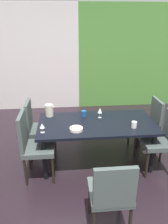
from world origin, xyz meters
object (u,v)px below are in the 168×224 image
Objects in this scene: chair_right_far at (148,122)px; chair_right_near at (162,138)px; chair_left_far at (37,126)px; wine_glass_near_window at (100,111)px; chair_head_near at (111,192)px; dining_table at (97,127)px; cup_rear at (134,125)px; chair_left_near at (33,143)px; serving_bowl_front at (76,129)px; wine_glass_corner at (42,126)px; cup_right at (84,114)px; pitcher_left at (49,110)px.

chair_right_far is 1.00× the size of chair_right_near.
chair_left_far is 5.97× the size of wine_glass_near_window.
chair_right_near reaches higher than chair_right_far.
dining_table is at bearing 88.40° from chair_head_near.
chair_right_near reaches higher than cup_rear.
cup_rear is at bearing 71.24° from chair_left_far.
dining_table is 1.75× the size of chair_left_near.
chair_left_near reaches higher than serving_bowl_front.
chair_right_far is at bearing 106.55° from chair_left_near.
dining_table is 13.09× the size of wine_glass_corner.
chair_left_near is 0.96m from cup_right.
chair_left_far reaches higher than cup_right.
wine_glass_near_window is (-0.87, -0.10, 0.29)m from chair_right_far.
dining_table is at bearing -112.43° from wine_glass_near_window.
chair_left_near is 1.09× the size of chair_head_near.
dining_table is 0.41m from serving_bowl_front.
pitcher_left is at bearing 156.83° from cup_rear.
chair_right_near is (1.90, 0.00, -0.03)m from chair_left_near.
dining_table is at bearing 73.45° from chair_left_far.
wine_glass_corner is at bearing 15.28° from chair_left_far.
pitcher_left reaches higher than serving_bowl_front.
chair_right_far is 1.86m from chair_head_near.
pitcher_left is at bearing 170.09° from wine_glass_near_window.
serving_bowl_front is at bearing 105.43° from chair_head_near.
dining_table is 0.99m from chair_right_far.
chair_left_far reaches higher than dining_table.
cup_right is at bearing 124.22° from chair_left_near.
wine_glass_corner is at bearing -178.96° from cup_rear.
cup_rear is (1.32, 0.02, -0.05)m from wine_glass_corner.
pitcher_left is at bearing 113.50° from chair_head_near.
chair_right_near reaches higher than pitcher_left.
cup_right reaches higher than serving_bowl_front.
cup_rear is (1.47, -0.50, 0.20)m from chair_left_far.
chair_right_near is at bearing -27.89° from wine_glass_near_window.
dining_table is 1.30m from chair_head_near.
wine_glass_corner is 1.39× the size of cup_right.
chair_right_far is 5.02× the size of serving_bowl_front.
dining_table is at bearing 106.49° from chair_left_near.
wine_glass_near_window is at bearing 84.26° from chair_left_far.
chair_left_far is 1.98m from chair_right_near.
dining_table is 19.37× the size of cup_rear.
chair_right_far is at bearing 58.04° from chair_head_near.
chair_left_far is 0.33m from pitcher_left.
chair_left_near is at bearing 90.00° from chair_right_near.
chair_head_near is 5.72× the size of wine_glass_near_window.
chair_left_far is at bearing 163.45° from dining_table.
wine_glass_corner is at bearing 88.62° from chair_right_near.
chair_left_near is 0.69m from pitcher_left.
chair_right_near is at bearing -2.58° from serving_bowl_front.
wine_glass_corner is at bearing -142.35° from cup_right.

